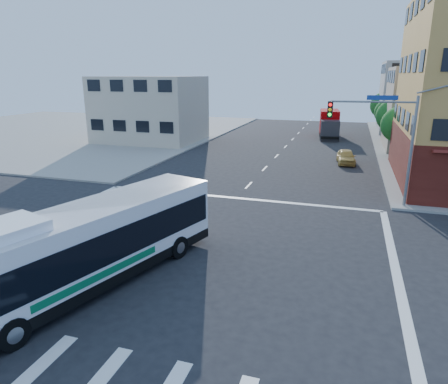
% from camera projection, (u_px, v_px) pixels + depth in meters
% --- Properties ---
extents(ground, '(120.00, 120.00, 0.00)m').
position_uv_depth(ground, '(182.00, 255.00, 18.84)').
color(ground, black).
rests_on(ground, ground).
extents(sidewalk_nw, '(50.00, 50.00, 0.15)m').
position_uv_depth(sidewalk_nw, '(61.00, 130.00, 60.91)').
color(sidewalk_nw, gray).
rests_on(sidewalk_nw, ground).
extents(building_east_near, '(12.06, 10.06, 9.00)m').
position_uv_depth(building_east_near, '(446.00, 110.00, 43.80)').
color(building_east_near, tan).
rests_on(building_east_near, ground).
extents(building_east_far, '(12.06, 10.06, 10.00)m').
position_uv_depth(building_east_far, '(426.00, 98.00, 56.47)').
color(building_east_far, gray).
rests_on(building_east_far, ground).
extents(building_west, '(12.06, 10.06, 8.00)m').
position_uv_depth(building_west, '(150.00, 109.00, 50.04)').
color(building_west, '#C1B4A0').
rests_on(building_west, ground).
extents(signal_mast_ne, '(7.91, 1.13, 8.07)m').
position_uv_depth(signal_mast_ne, '(384.00, 129.00, 24.55)').
color(signal_mast_ne, gray).
rests_on(signal_mast_ne, ground).
extents(street_tree_a, '(3.60, 3.60, 5.53)m').
position_uv_depth(street_tree_a, '(401.00, 122.00, 39.97)').
color(street_tree_a, '#372314').
rests_on(street_tree_a, ground).
extents(street_tree_b, '(3.80, 3.80, 5.79)m').
position_uv_depth(street_tree_b, '(394.00, 114.00, 47.25)').
color(street_tree_b, '#372314').
rests_on(street_tree_b, ground).
extents(street_tree_c, '(3.40, 3.40, 5.29)m').
position_uv_depth(street_tree_c, '(388.00, 111.00, 54.65)').
color(street_tree_c, '#372314').
rests_on(street_tree_c, ground).
extents(street_tree_d, '(4.00, 4.00, 6.03)m').
position_uv_depth(street_tree_d, '(384.00, 104.00, 61.86)').
color(street_tree_d, '#372314').
rests_on(street_tree_d, ground).
extents(transit_bus, '(6.03, 12.43, 3.61)m').
position_uv_depth(transit_bus, '(89.00, 245.00, 15.64)').
color(transit_bus, black).
rests_on(transit_bus, ground).
extents(box_truck, '(3.05, 8.15, 3.59)m').
position_uv_depth(box_truck, '(329.00, 125.00, 53.66)').
color(box_truck, '#29292F').
rests_on(box_truck, ground).
extents(parked_car, '(1.98, 4.07, 1.34)m').
position_uv_depth(parked_car, '(346.00, 157.00, 38.05)').
color(parked_car, gold).
rests_on(parked_car, ground).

